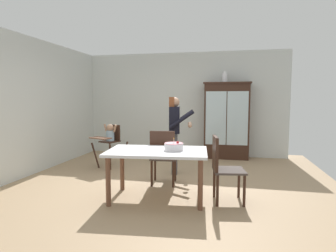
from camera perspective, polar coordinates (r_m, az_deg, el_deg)
name	(u,v)px	position (r m, az deg, el deg)	size (l,w,h in m)	color
ground_plane	(160,182)	(5.19, -1.55, -11.25)	(6.24, 6.24, 0.00)	tan
wall_back	(183,104)	(7.55, 3.15, 4.41)	(5.32, 0.06, 2.70)	silver
wall_left	(29,106)	(6.15, -26.22, 3.59)	(0.06, 5.32, 2.70)	silver
china_cabinet	(227,120)	(7.21, 11.74, 1.12)	(1.15, 0.48, 1.90)	#382116
ceramic_vase	(225,77)	(7.21, 11.38, 9.58)	(0.13, 0.13, 0.27)	white
high_chair_with_toddler	(110,138)	(6.26, -11.66, -2.32)	(0.74, 0.81, 0.95)	#382116
adult_person	(175,126)	(5.59, 1.42, 0.10)	(0.55, 0.54, 1.53)	#47474C
dining_table	(157,157)	(4.20, -2.19, -6.20)	(1.54, 1.03, 0.74)	silver
birthday_cake	(174,147)	(4.17, 1.19, -4.18)	(0.28, 0.28, 0.19)	white
dining_chair_far_side	(163,154)	(4.86, -1.01, -5.63)	(0.48, 0.48, 0.96)	#382116
dining_chair_right_end	(222,164)	(4.18, 10.84, -7.58)	(0.51, 0.51, 0.96)	#382116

